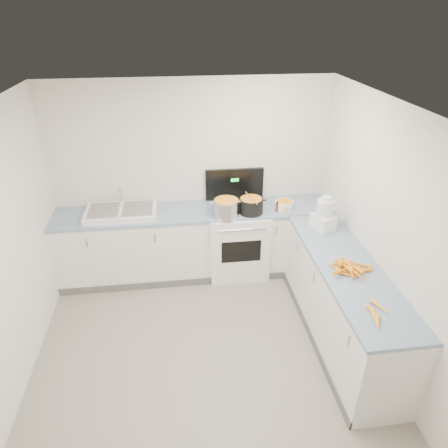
{
  "coord_description": "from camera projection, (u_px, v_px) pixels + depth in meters",
  "views": [
    {
      "loc": [
        -0.2,
        -2.79,
        3.22
      ],
      "look_at": [
        0.3,
        1.1,
        1.05
      ],
      "focal_mm": 32.0,
      "sensor_mm": 36.0,
      "label": 1
    }
  ],
  "objects": [
    {
      "name": "floor",
      "position": [
        208.0,
        370.0,
        4.0
      ],
      "size": [
        3.5,
        4.0,
        0.0
      ],
      "primitive_type": null,
      "color": "gray",
      "rests_on": "ground"
    },
    {
      "name": "ceiling",
      "position": [
        201.0,
        121.0,
        2.79
      ],
      "size": [
        3.5,
        4.0,
        0.0
      ],
      "primitive_type": null,
      "rotation": [
        3.14,
        0.0,
        0.0
      ],
      "color": "silver",
      "rests_on": "ground"
    },
    {
      "name": "wall_back",
      "position": [
        192.0,
        178.0,
        5.13
      ],
      "size": [
        3.5,
        0.0,
        2.5
      ],
      "primitive_type": null,
      "rotation": [
        1.57,
        0.0,
        0.0
      ],
      "color": "silver",
      "rests_on": "ground"
    },
    {
      "name": "wall_right",
      "position": [
        399.0,
        253.0,
        3.59
      ],
      "size": [
        0.0,
        4.0,
        2.5
      ],
      "primitive_type": null,
      "rotation": [
        1.57,
        0.0,
        -1.57
      ],
      "color": "silver",
      "rests_on": "ground"
    },
    {
      "name": "counter_back",
      "position": [
        196.0,
        242.0,
        5.25
      ],
      "size": [
        3.5,
        0.62,
        0.94
      ],
      "color": "white",
      "rests_on": "ground"
    },
    {
      "name": "counter_right",
      "position": [
        342.0,
        302.0,
        4.2
      ],
      "size": [
        0.62,
        2.2,
        0.94
      ],
      "color": "white",
      "rests_on": "ground"
    },
    {
      "name": "stove",
      "position": [
        237.0,
        240.0,
        5.3
      ],
      "size": [
        0.76,
        0.65,
        1.36
      ],
      "color": "white",
      "rests_on": "ground"
    },
    {
      "name": "sink",
      "position": [
        121.0,
        212.0,
        4.91
      ],
      "size": [
        0.86,
        0.52,
        0.31
      ],
      "color": "white",
      "rests_on": "counter_back"
    },
    {
      "name": "steel_pot",
      "position": [
        226.0,
        209.0,
        4.86
      ],
      "size": [
        0.41,
        0.41,
        0.23
      ],
      "primitive_type": "cylinder",
      "rotation": [
        0.0,
        0.0,
        -0.41
      ],
      "color": "silver",
      "rests_on": "stove"
    },
    {
      "name": "black_pot",
      "position": [
        251.0,
        206.0,
        4.93
      ],
      "size": [
        0.33,
        0.33,
        0.21
      ],
      "primitive_type": "cylinder",
      "rotation": [
        0.0,
        0.0,
        0.13
      ],
      "color": "black",
      "rests_on": "stove"
    },
    {
      "name": "wooden_spoon",
      "position": [
        251.0,
        198.0,
        4.87
      ],
      "size": [
        0.09,
        0.36,
        0.02
      ],
      "primitive_type": "cylinder",
      "rotation": [
        1.57,
        0.0,
        0.21
      ],
      "color": "#AD7A47",
      "rests_on": "black_pot"
    },
    {
      "name": "mixing_bowl",
      "position": [
        284.0,
        205.0,
        5.03
      ],
      "size": [
        0.23,
        0.23,
        0.11
      ],
      "primitive_type": "cylinder",
      "rotation": [
        0.0,
        0.0,
        0.01
      ],
      "color": "white",
      "rests_on": "counter_back"
    },
    {
      "name": "extract_bottle",
      "position": [
        277.0,
        207.0,
        4.98
      ],
      "size": [
        0.04,
        0.04,
        0.11
      ],
      "primitive_type": "cylinder",
      "color": "#593319",
      "rests_on": "counter_back"
    },
    {
      "name": "spice_jar",
      "position": [
        285.0,
        210.0,
        4.94
      ],
      "size": [
        0.05,
        0.05,
        0.09
      ],
      "primitive_type": "cylinder",
      "color": "#E5B266",
      "rests_on": "counter_back"
    },
    {
      "name": "food_processor",
      "position": [
        324.0,
        215.0,
        4.53
      ],
      "size": [
        0.27,
        0.3,
        0.41
      ],
      "color": "white",
      "rests_on": "counter_right"
    },
    {
      "name": "carrot_pile",
      "position": [
        349.0,
        268.0,
        3.87
      ],
      "size": [
        0.45,
        0.41,
        0.09
      ],
      "color": "orange",
      "rests_on": "counter_right"
    },
    {
      "name": "peeled_carrots",
      "position": [
        377.0,
        314.0,
        3.31
      ],
      "size": [
        0.21,
        0.36,
        0.04
      ],
      "color": "#FF9E26",
      "rests_on": "counter_right"
    },
    {
      "name": "peelings",
      "position": [
        104.0,
        209.0,
        4.87
      ],
      "size": [
        0.25,
        0.27,
        0.01
      ],
      "color": "tan",
      "rests_on": "sink"
    }
  ]
}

